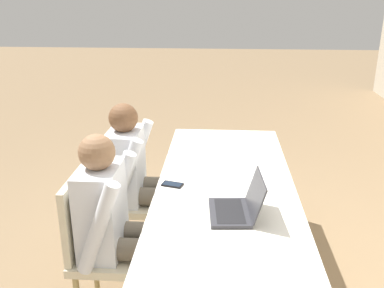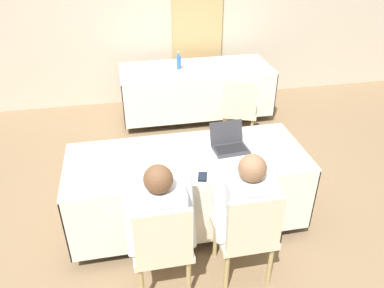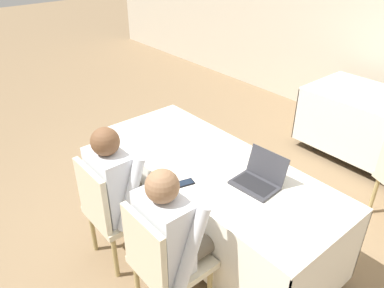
{
  "view_description": "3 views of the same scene",
  "coord_description": "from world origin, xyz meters",
  "px_view_note": "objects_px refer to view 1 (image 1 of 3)",
  "views": [
    {
      "loc": [
        2.42,
        -0.04,
        1.89
      ],
      "look_at": [
        0.0,
        -0.21,
        1.0
      ],
      "focal_mm": 40.0,
      "sensor_mm": 36.0,
      "label": 1
    },
    {
      "loc": [
        -0.49,
        -2.69,
        2.52
      ],
      "look_at": [
        0.0,
        -0.21,
        1.0
      ],
      "focal_mm": 35.0,
      "sensor_mm": 36.0,
      "label": 2
    },
    {
      "loc": [
        1.72,
        -1.65,
        2.32
      ],
      "look_at": [
        0.0,
        -0.21,
        1.0
      ],
      "focal_mm": 35.0,
      "sensor_mm": 36.0,
      "label": 3
    }
  ],
  "objects_px": {
    "laptop": "(237,207)",
    "chair_near_left": "(124,192)",
    "chair_near_right": "(100,242)",
    "cell_phone": "(172,184)",
    "person_white_shirt": "(115,219)",
    "person_checkered_shirt": "(137,173)"
  },
  "relations": [
    {
      "from": "laptop",
      "to": "chair_near_left",
      "type": "bearing_deg",
      "value": -136.71
    },
    {
      "from": "chair_near_right",
      "to": "chair_near_left",
      "type": "bearing_deg",
      "value": 0.0
    },
    {
      "from": "cell_phone",
      "to": "chair_near_right",
      "type": "bearing_deg",
      "value": -41.73
    },
    {
      "from": "chair_near_right",
      "to": "person_white_shirt",
      "type": "distance_m",
      "value": 0.19
    },
    {
      "from": "laptop",
      "to": "person_white_shirt",
      "type": "xyz_separation_m",
      "value": [
        -0.07,
        -0.68,
        -0.14
      ]
    },
    {
      "from": "chair_near_left",
      "to": "person_white_shirt",
      "type": "xyz_separation_m",
      "value": [
        0.65,
        0.1,
        0.16
      ]
    },
    {
      "from": "laptop",
      "to": "cell_phone",
      "type": "xyz_separation_m",
      "value": [
        -0.33,
        -0.38,
        -0.04
      ]
    },
    {
      "from": "cell_phone",
      "to": "laptop",
      "type": "bearing_deg",
      "value": 64.34
    },
    {
      "from": "laptop",
      "to": "chair_near_right",
      "type": "relative_size",
      "value": 0.36
    },
    {
      "from": "chair_near_right",
      "to": "cell_phone",
      "type": "bearing_deg",
      "value": -56.87
    },
    {
      "from": "cell_phone",
      "to": "person_white_shirt",
      "type": "distance_m",
      "value": 0.41
    },
    {
      "from": "chair_near_left",
      "to": "person_checkered_shirt",
      "type": "relative_size",
      "value": 0.78
    },
    {
      "from": "person_white_shirt",
      "to": "chair_near_right",
      "type": "bearing_deg",
      "value": 90.0
    },
    {
      "from": "chair_near_left",
      "to": "cell_phone",
      "type": "bearing_deg",
      "value": -133.98
    },
    {
      "from": "laptop",
      "to": "chair_near_right",
      "type": "distance_m",
      "value": 0.84
    },
    {
      "from": "cell_phone",
      "to": "person_checkered_shirt",
      "type": "bearing_deg",
      "value": -127.27
    },
    {
      "from": "chair_near_left",
      "to": "person_white_shirt",
      "type": "bearing_deg",
      "value": -170.98
    },
    {
      "from": "cell_phone",
      "to": "chair_near_left",
      "type": "relative_size",
      "value": 0.16
    },
    {
      "from": "chair_near_right",
      "to": "person_checkered_shirt",
      "type": "distance_m",
      "value": 0.68
    },
    {
      "from": "chair_near_right",
      "to": "person_checkered_shirt",
      "type": "bearing_deg",
      "value": -9.02
    },
    {
      "from": "chair_near_left",
      "to": "laptop",
      "type": "bearing_deg",
      "value": -132.46
    },
    {
      "from": "chair_near_right",
      "to": "person_checkered_shirt",
      "type": "height_order",
      "value": "person_checkered_shirt"
    }
  ]
}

